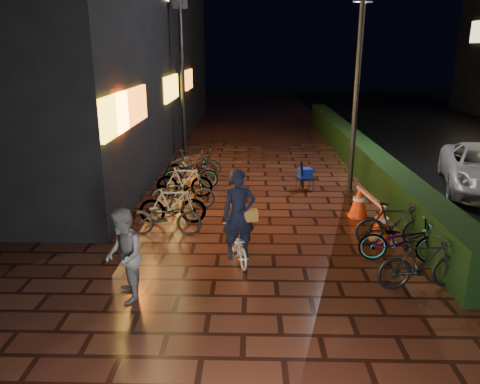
{
  "coord_description": "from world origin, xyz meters",
  "views": [
    {
      "loc": [
        -0.46,
        -8.69,
        4.0
      ],
      "look_at": [
        -0.69,
        0.74,
        1.1
      ],
      "focal_mm": 35.0,
      "sensor_mm": 36.0,
      "label": 1
    }
  ],
  "objects_px": {
    "cyclist": "(239,228)",
    "traffic_barrier": "(369,211)",
    "bystander_person": "(124,256)",
    "cart_assembly": "(305,174)"
  },
  "relations": [
    {
      "from": "traffic_barrier",
      "to": "cart_assembly",
      "type": "distance_m",
      "value": 3.17
    },
    {
      "from": "bystander_person",
      "to": "traffic_barrier",
      "type": "relative_size",
      "value": 0.81
    },
    {
      "from": "bystander_person",
      "to": "traffic_barrier",
      "type": "xyz_separation_m",
      "value": [
        4.8,
        3.4,
        -0.4
      ]
    },
    {
      "from": "cyclist",
      "to": "bystander_person",
      "type": "bearing_deg",
      "value": -140.9
    },
    {
      "from": "traffic_barrier",
      "to": "cart_assembly",
      "type": "bearing_deg",
      "value": 111.96
    },
    {
      "from": "cyclist",
      "to": "traffic_barrier",
      "type": "height_order",
      "value": "cyclist"
    },
    {
      "from": "cyclist",
      "to": "traffic_barrier",
      "type": "relative_size",
      "value": 0.97
    },
    {
      "from": "bystander_person",
      "to": "cyclist",
      "type": "distance_m",
      "value": 2.35
    },
    {
      "from": "bystander_person",
      "to": "traffic_barrier",
      "type": "distance_m",
      "value": 5.9
    },
    {
      "from": "traffic_barrier",
      "to": "cart_assembly",
      "type": "height_order",
      "value": "cart_assembly"
    }
  ]
}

